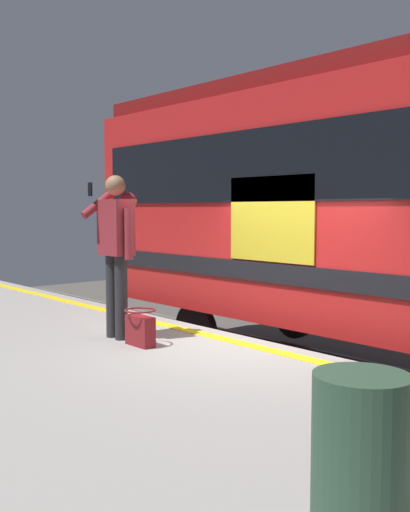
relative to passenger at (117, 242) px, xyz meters
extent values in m
plane|color=#4C4742|center=(-1.01, -1.14, -2.03)|extent=(25.50, 25.50, 0.00)
cube|color=gray|center=(-1.01, 0.88, -1.55)|extent=(17.00, 4.04, 0.96)
cube|color=yellow|center=(-1.01, -0.84, -1.06)|extent=(16.66, 0.16, 0.01)
cube|color=slate|center=(-1.01, -2.49, -1.95)|extent=(22.10, 0.08, 0.16)
cube|color=slate|center=(-1.01, -3.93, -1.95)|extent=(22.10, 0.08, 0.16)
cube|color=gold|center=(-0.61, -1.80, 0.24)|extent=(1.37, 0.02, 1.04)
cylinder|color=black|center=(1.15, -2.10, -1.45)|extent=(0.84, 0.12, 0.84)
cylinder|color=black|center=(1.15, -4.32, -1.45)|extent=(0.84, 0.12, 0.84)
cylinder|color=#262628|center=(-0.09, 0.01, -0.60)|extent=(0.14, 0.14, 0.92)
cylinder|color=#262628|center=(0.09, 0.01, -0.60)|extent=(0.14, 0.14, 0.92)
cube|color=maroon|center=(0.00, 0.01, 0.16)|extent=(0.40, 0.24, 0.61)
sphere|color=maroon|center=(0.00, -0.15, 0.45)|extent=(0.20, 0.20, 0.20)
sphere|color=#997051|center=(0.00, 0.01, 0.62)|extent=(0.22, 0.22, 0.22)
cylinder|color=maroon|center=(-0.25, 0.01, 0.10)|extent=(0.09, 0.09, 0.55)
cylinder|color=maroon|center=(0.23, 0.09, 0.42)|extent=(0.09, 0.42, 0.33)
cube|color=black|center=(0.23, 0.19, 0.58)|extent=(0.07, 0.02, 0.15)
cube|color=maroon|center=(-0.48, 0.03, -0.91)|extent=(0.36, 0.14, 0.32)
torus|color=maroon|center=(-0.48, 0.03, -0.69)|extent=(0.33, 0.33, 0.02)
cylinder|color=#2D4C38|center=(-4.18, 1.46, -0.69)|extent=(0.42, 0.42, 0.74)
camera|label=1|loc=(-5.61, 3.58, 0.37)|focal=42.25mm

